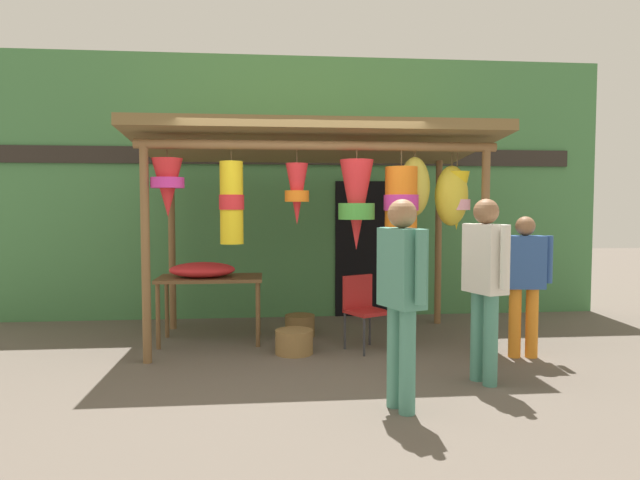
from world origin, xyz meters
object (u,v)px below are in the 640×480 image
folding_chair (363,305)px  shopper_by_bananas (524,275)px  display_table (210,284)px  wicker_basket_spare (300,326)px  wicker_basket_by_table (294,342)px  vendor_in_orange (485,275)px  customer_foreground (402,286)px  flower_heap_on_table (204,270)px

folding_chair → shopper_by_bananas: (1.66, -0.51, 0.39)m
display_table → folding_chair: 1.85m
display_table → wicker_basket_spare: (1.08, 0.18, -0.56)m
wicker_basket_by_table → wicker_basket_spare: size_ratio=1.12×
vendor_in_orange → wicker_basket_by_table: bearing=144.5°
display_table → customer_foreground: size_ratio=0.73×
display_table → shopper_by_bananas: 3.58m
wicker_basket_by_table → shopper_by_bananas: (2.45, -0.39, 0.76)m
vendor_in_orange → shopper_by_bananas: (0.77, 0.82, -0.12)m
wicker_basket_by_table → vendor_in_orange: size_ratio=0.25×
wicker_basket_spare → flower_heap_on_table: bearing=-168.4°
display_table → flower_heap_on_table: bearing=-143.5°
wicker_basket_spare → wicker_basket_by_table: bearing=-97.9°
shopper_by_bananas → wicker_basket_spare: bearing=152.7°
display_table → folding_chair: folding_chair is taller
flower_heap_on_table → customer_foreground: bearing=-53.1°
folding_chair → wicker_basket_by_table: (-0.79, -0.13, -0.37)m
display_table → customer_foreground: (1.73, -2.45, 0.30)m
display_table → customer_foreground: 3.02m
customer_foreground → shopper_by_bananas: (1.70, 1.43, -0.11)m
display_table → wicker_basket_spare: bearing=9.7°
display_table → customer_foreground: bearing=-54.9°
wicker_basket_spare → vendor_in_orange: (1.57, -2.03, 0.87)m
wicker_basket_by_table → vendor_in_orange: (1.69, -1.20, 0.87)m
vendor_in_orange → shopper_by_bananas: bearing=46.8°
flower_heap_on_table → shopper_by_bananas: shopper_by_bananas is taller
folding_chair → shopper_by_bananas: bearing=-17.2°
wicker_basket_by_table → shopper_by_bananas: shopper_by_bananas is taller
flower_heap_on_table → wicker_basket_spare: size_ratio=2.07×
flower_heap_on_table → vendor_in_orange: bearing=-33.3°
wicker_basket_by_table → shopper_by_bananas: 2.60m
display_table → wicker_basket_by_table: (0.97, -0.64, -0.57)m
wicker_basket_spare → customer_foreground: (0.64, -2.64, 0.86)m
display_table → wicker_basket_by_table: bearing=-33.5°
vendor_in_orange → customer_foreground: 1.11m
customer_foreground → shopper_by_bananas: bearing=40.1°
wicker_basket_by_table → wicker_basket_spare: (0.11, 0.82, 0.00)m
folding_chair → wicker_basket_by_table: folding_chair is taller
customer_foreground → display_table: bearing=125.1°
folding_chair → flower_heap_on_table: bearing=166.0°
folding_chair → vendor_in_orange: 1.68m
wicker_basket_spare → customer_foreground: 2.85m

